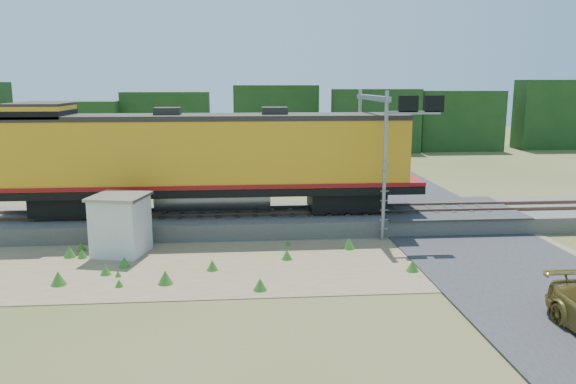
{
  "coord_description": "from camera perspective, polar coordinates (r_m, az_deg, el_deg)",
  "views": [
    {
      "loc": [
        -3.36,
        -21.41,
        7.17
      ],
      "look_at": [
        -1.29,
        3.0,
        2.4
      ],
      "focal_mm": 35.0,
      "sensor_mm": 36.0,
      "label": 1
    }
  ],
  "objects": [
    {
      "name": "ballast",
      "position": [
        28.44,
        2.09,
        -2.76
      ],
      "size": [
        70.0,
        5.0,
        0.8
      ],
      "primitive_type": "cube",
      "color": "slate",
      "rests_on": "ground"
    },
    {
      "name": "locomotive",
      "position": [
        27.7,
        -8.35,
        3.44
      ],
      "size": [
        20.52,
        3.13,
        5.3
      ],
      "color": "black",
      "rests_on": "rails"
    },
    {
      "name": "signal_gantry",
      "position": [
        27.68,
        9.5,
        6.69
      ],
      "size": [
        2.71,
        6.2,
        6.85
      ],
      "color": "gray",
      "rests_on": "ground"
    },
    {
      "name": "rails",
      "position": [
        28.32,
        2.1,
        -1.82
      ],
      "size": [
        70.0,
        1.54,
        0.16
      ],
      "color": "brown",
      "rests_on": "ballast"
    },
    {
      "name": "dirt_shoulder",
      "position": [
        23.09,
        -1.23,
        -7.04
      ],
      "size": [
        26.0,
        8.0,
        0.03
      ],
      "primitive_type": "cube",
      "color": "#8C7754",
      "rests_on": "ground"
    },
    {
      "name": "ground",
      "position": [
        22.83,
        3.9,
        -7.31
      ],
      "size": [
        140.0,
        140.0,
        0.0
      ],
      "primitive_type": "plane",
      "color": "#475123",
      "rests_on": "ground"
    },
    {
      "name": "tree_line_north",
      "position": [
        59.65,
        -1.6,
        7.07
      ],
      "size": [
        130.0,
        3.0,
        6.5
      ],
      "color": "#183A15",
      "rests_on": "ground"
    },
    {
      "name": "weed_clumps",
      "position": [
        22.68,
        -4.99,
        -7.46
      ],
      "size": [
        15.0,
        6.2,
        0.56
      ],
      "primitive_type": null,
      "color": "#327220",
      "rests_on": "ground"
    },
    {
      "name": "road",
      "position": [
        25.46,
        19.5,
        -5.78
      ],
      "size": [
        7.0,
        66.0,
        0.86
      ],
      "color": "#38383A",
      "rests_on": "ground"
    },
    {
      "name": "shed",
      "position": [
        24.75,
        -16.63,
        -3.18
      ],
      "size": [
        2.6,
        2.6,
        2.56
      ],
      "rotation": [
        0.0,
        0.0,
        -0.23
      ],
      "color": "silver",
      "rests_on": "ground"
    }
  ]
}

